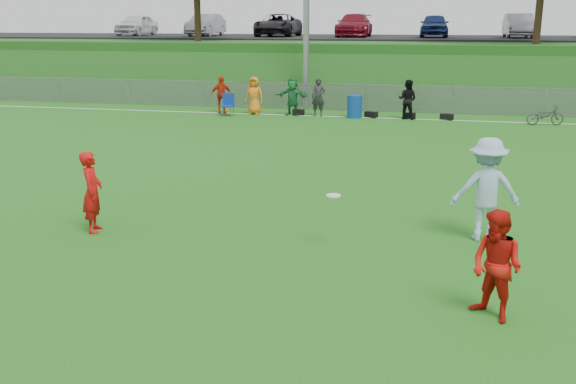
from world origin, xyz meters
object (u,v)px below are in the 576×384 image
(player_red_left, at_px, (92,192))
(recycling_bin, at_px, (354,107))
(player_red_center, at_px, (497,266))
(frisbee, at_px, (334,196))
(bicycle, at_px, (545,115))
(player_blue, at_px, (486,189))

(player_red_left, distance_m, recycling_bin, 17.11)
(player_red_center, relative_size, recycling_bin, 1.66)
(frisbee, relative_size, bicycle, 0.18)
(player_blue, height_order, frisbee, player_blue)
(player_red_left, height_order, bicycle, player_red_left)
(player_blue, bearing_deg, bicycle, -110.23)
(player_red_left, bearing_deg, recycling_bin, -28.07)
(player_blue, bearing_deg, frisbee, 14.66)
(player_red_center, bearing_deg, frisbee, -179.98)
(player_red_left, height_order, player_red_center, player_red_left)
(player_blue, distance_m, frisbee, 3.04)
(player_blue, distance_m, recycling_bin, 16.19)
(frisbee, height_order, bicycle, frisbee)
(frisbee, bearing_deg, player_blue, 21.88)
(player_red_center, height_order, frisbee, player_red_center)
(frisbee, xyz_separation_m, recycling_bin, (-1.53, 16.72, -0.54))
(bicycle, bearing_deg, player_red_center, 157.77)
(player_red_left, distance_m, player_blue, 7.83)
(player_blue, xyz_separation_m, bicycle, (3.52, 15.22, -0.62))
(bicycle, bearing_deg, frisbee, 147.50)
(player_blue, height_order, bicycle, player_blue)
(player_red_left, xyz_separation_m, bicycle, (11.25, 16.40, -0.44))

